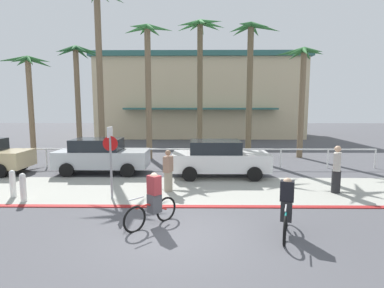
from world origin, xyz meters
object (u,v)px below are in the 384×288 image
(bollard_0, at_px, (13,183))
(pedestrian_0, at_px, (337,171))
(bollard_2, at_px, (23,187))
(cyclist_red_1, at_px, (153,201))
(car_silver_1, at_px, (102,156))
(pedestrian_1, at_px, (168,173))
(palm_tree_4, at_px, (148,65))
(palm_tree_6, at_px, (250,61))
(stop_sign_bike_lane, at_px, (111,152))
(palm_tree_1, at_px, (29,81))
(palm_tree_2, at_px, (77,71))
(cyclist_teal_0, at_px, (286,208))
(car_white_2, at_px, (219,158))
(palm_tree_7, at_px, (302,76))
(palm_tree_5, at_px, (201,53))
(palm_tree_3, at_px, (98,33))

(bollard_0, height_order, pedestrian_0, pedestrian_0)
(bollard_2, height_order, cyclist_red_1, cyclist_red_1)
(car_silver_1, relative_size, pedestrian_1, 2.71)
(palm_tree_4, distance_m, palm_tree_6, 6.14)
(stop_sign_bike_lane, relative_size, palm_tree_1, 0.39)
(car_silver_1, bearing_deg, palm_tree_1, 137.56)
(palm_tree_2, relative_size, pedestrian_0, 4.08)
(car_silver_1, height_order, pedestrian_0, pedestrian_0)
(cyclist_teal_0, bearing_deg, stop_sign_bike_lane, 151.07)
(pedestrian_1, bearing_deg, car_white_2, 49.27)
(palm_tree_7, height_order, car_silver_1, palm_tree_7)
(palm_tree_5, xyz_separation_m, palm_tree_7, (6.26, -1.04, -1.55))
(bollard_0, xyz_separation_m, palm_tree_2, (-1.58, 10.70, 5.15))
(bollard_2, bearing_deg, pedestrian_1, 14.60)
(palm_tree_2, xyz_separation_m, palm_tree_6, (11.41, -2.67, 0.24))
(car_white_2, bearing_deg, bollard_0, -156.87)
(stop_sign_bike_lane, height_order, palm_tree_2, palm_tree_2)
(stop_sign_bike_lane, bearing_deg, cyclist_teal_0, -28.93)
(palm_tree_6, relative_size, palm_tree_7, 1.19)
(cyclist_teal_0, distance_m, pedestrian_0, 4.76)
(palm_tree_3, distance_m, cyclist_red_1, 12.80)
(palm_tree_1, relative_size, cyclist_teal_0, 3.79)
(car_silver_1, distance_m, car_white_2, 5.73)
(bollard_2, bearing_deg, palm_tree_6, 42.87)
(bollard_2, height_order, palm_tree_3, palm_tree_3)
(bollard_0, distance_m, car_silver_1, 4.48)
(palm_tree_3, xyz_separation_m, car_white_2, (6.70, -4.18, -6.56))
(palm_tree_2, height_order, palm_tree_5, palm_tree_5)
(stop_sign_bike_lane, xyz_separation_m, cyclist_teal_0, (5.29, -2.92, -0.98))
(bollard_0, bearing_deg, bollard_2, -36.61)
(palm_tree_4, bearing_deg, car_silver_1, -112.64)
(palm_tree_6, relative_size, car_white_2, 1.86)
(bollard_0, relative_size, bollard_2, 1.00)
(palm_tree_4, bearing_deg, palm_tree_2, 153.75)
(car_silver_1, height_order, car_white_2, same)
(palm_tree_5, distance_m, cyclist_teal_0, 14.25)
(palm_tree_7, bearing_deg, cyclist_red_1, -124.70)
(pedestrian_1, bearing_deg, palm_tree_4, 104.08)
(bollard_0, bearing_deg, car_silver_1, 63.68)
(car_silver_1, bearing_deg, bollard_0, -116.32)
(bollard_0, height_order, car_white_2, car_white_2)
(pedestrian_0, bearing_deg, palm_tree_1, 150.38)
(car_silver_1, bearing_deg, palm_tree_3, 106.32)
(bollard_0, height_order, bollard_2, same)
(palm_tree_5, xyz_separation_m, pedestrian_1, (-1.36, -8.95, -5.92))
(palm_tree_3, height_order, pedestrian_1, palm_tree_3)
(palm_tree_3, height_order, palm_tree_6, palm_tree_3)
(palm_tree_7, bearing_deg, car_silver_1, -157.20)
(palm_tree_6, xyz_separation_m, car_white_2, (-2.16, -4.76, -5.03))
(palm_tree_3, relative_size, palm_tree_4, 1.23)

